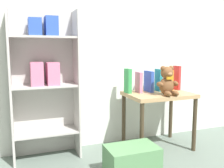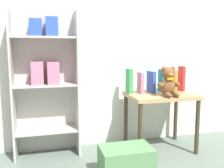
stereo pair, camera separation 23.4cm
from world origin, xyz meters
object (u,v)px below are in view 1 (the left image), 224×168
book_standing_blue (149,81)px  book_standing_red (177,78)px  teddy_bear (167,82)px  storage_bin (132,161)px  bookshelf_side (44,76)px  display_table (158,101)px  book_standing_orange (169,80)px  book_standing_pink (139,82)px  book_standing_teal (158,80)px  book_standing_green (128,81)px

book_standing_blue → book_standing_red: size_ratio=0.83×
teddy_bear → storage_bin: bearing=-148.7°
bookshelf_side → display_table: (1.08, -0.18, -0.27)m
display_table → book_standing_blue: book_standing_blue is taller
teddy_bear → book_standing_blue: bearing=107.7°
book_standing_orange → book_standing_pink: bearing=176.5°
bookshelf_side → book_standing_teal: (1.14, -0.08, -0.07)m
bookshelf_side → book_standing_red: bearing=-2.9°
display_table → book_standing_orange: 0.28m
book_standing_orange → display_table: bearing=-154.6°
display_table → book_standing_orange: size_ratio=2.93×
teddy_bear → book_standing_green: (-0.30, 0.23, -0.01)m
display_table → book_standing_teal: 0.23m
teddy_bear → book_standing_blue: teddy_bear is taller
book_standing_green → display_table: bearing=-22.9°
display_table → teddy_bear: teddy_bear is taller
bookshelf_side → teddy_bear: bookshelf_side is taller
teddy_bear → book_standing_red: (0.28, 0.24, 0.00)m
book_standing_teal → book_standing_blue: bearing=-175.0°
bookshelf_side → book_standing_teal: bookshelf_side is taller
display_table → book_standing_blue: 0.22m
bookshelf_side → book_standing_blue: bookshelf_side is taller
bookshelf_side → book_standing_red: (1.37, -0.07, -0.06)m
teddy_bear → book_standing_green: teddy_bear is taller
book_standing_blue → bookshelf_side: bearing=173.6°
book_standing_pink → book_standing_orange: bearing=1.1°
book_standing_green → book_standing_blue: (0.23, -0.01, -0.01)m
bookshelf_side → teddy_bear: (1.09, -0.31, -0.06)m
book_standing_pink → storage_bin: 0.83m
bookshelf_side → teddy_bear: bearing=-15.7°
book_standing_orange → book_standing_red: book_standing_red is taller
teddy_bear → book_standing_green: bearing=142.7°
book_standing_green → book_standing_orange: bearing=-4.7°
teddy_bear → storage_bin: 0.82m
storage_bin → display_table: bearing=41.2°
book_standing_teal → book_standing_orange: book_standing_teal is taller
book_standing_pink → book_standing_blue: size_ratio=0.97×
teddy_bear → book_standing_orange: 0.27m
storage_bin → book_standing_orange: bearing=38.1°
book_standing_blue → book_standing_orange: book_standing_orange is taller
book_standing_orange → book_standing_green: bearing=176.0°
book_standing_pink → book_standing_teal: size_ratio=0.90×
display_table → book_standing_teal: size_ratio=2.80×
bookshelf_side → book_standing_orange: 1.26m
book_standing_green → book_standing_teal: 0.35m
teddy_bear → storage_bin: (-0.51, -0.31, -0.57)m
bookshelf_side → book_standing_pink: bearing=-5.3°
bookshelf_side → storage_bin: bearing=-46.5°
book_standing_pink → book_standing_red: book_standing_red is taller
book_standing_green → book_standing_red: 0.58m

